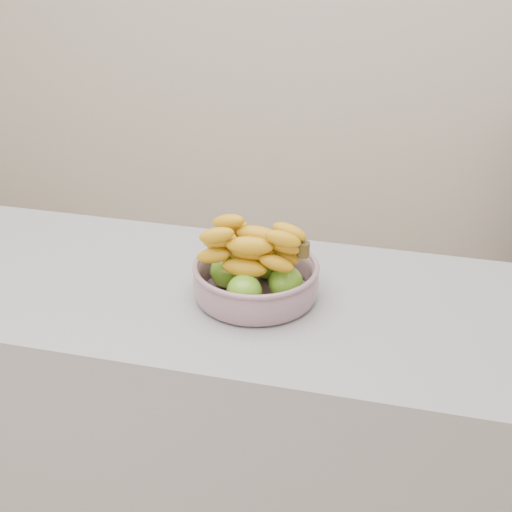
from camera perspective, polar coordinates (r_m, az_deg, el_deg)
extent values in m
cube|color=gray|center=(1.93, -8.79, -13.56)|extent=(2.00, 0.60, 0.90)
cylinder|color=#8F98AC|center=(1.58, 0.00, -3.03)|extent=(0.24, 0.24, 0.01)
torus|color=#8F98AC|center=(1.54, 0.00, -0.82)|extent=(0.28, 0.28, 0.01)
sphere|color=#569B1A|center=(1.50, -0.95, -2.88)|extent=(0.08, 0.08, 0.08)
sphere|color=#569B1A|center=(1.53, 2.39, -2.12)|extent=(0.08, 0.08, 0.08)
sphere|color=#569B1A|center=(1.61, 0.88, -0.54)|extent=(0.08, 0.08, 0.08)
sphere|color=#569B1A|center=(1.58, -2.33, -1.22)|extent=(0.08, 0.08, 0.08)
ellipsoid|color=orange|center=(1.50, -0.93, -0.94)|extent=(0.17, 0.04, 0.04)
ellipsoid|color=orange|center=(1.54, -0.32, -0.20)|extent=(0.18, 0.06, 0.04)
ellipsoid|color=orange|center=(1.57, 0.27, 0.50)|extent=(0.18, 0.08, 0.04)
ellipsoid|color=orange|center=(1.50, -0.33, 0.38)|extent=(0.18, 0.05, 0.04)
ellipsoid|color=orange|center=(1.54, 0.32, 1.15)|extent=(0.18, 0.09, 0.04)
ellipsoid|color=orange|center=(1.51, 0.19, 1.67)|extent=(0.18, 0.06, 0.04)
ellipsoid|color=orange|center=(1.47, -0.51, 0.81)|extent=(0.18, 0.06, 0.04)
cylinder|color=#433715|center=(1.48, 3.79, 0.54)|extent=(0.03, 0.03, 0.03)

